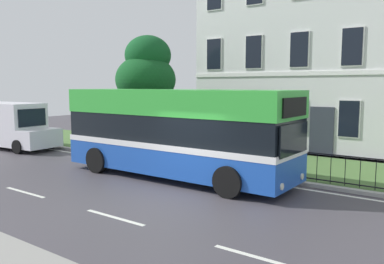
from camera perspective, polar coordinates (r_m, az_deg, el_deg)
The scene contains 6 objects.
ground_plane at distance 12.28m, azimuth -1.57°, elevation -8.92°, with size 60.00×56.00×0.18m.
georgian_townhouse at distance 23.57m, azimuth 22.10°, elevation 14.04°, with size 14.42×9.18×12.67m.
iron_verge_railing at distance 14.34m, azimuth 11.52°, elevation -4.15°, with size 19.41×0.04×0.97m.
evergreen_tree at distance 19.62m, azimuth -6.53°, elevation 4.82°, with size 3.43×3.52×5.58m.
single_decker_bus at distance 14.12m, azimuth -2.34°, elevation 0.04°, with size 8.82×2.62×3.15m.
white_panel_van at distance 23.04m, azimuth -24.83°, elevation 0.95°, with size 5.67×2.40×2.38m.
Camera 1 is at (7.22, -8.44, 3.29)m, focal length 37.11 mm.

